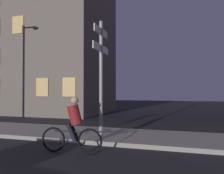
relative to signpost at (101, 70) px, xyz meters
The scene contains 4 objects.
sidewalk_kerb 2.69m from the signpost, 121.28° to the left, with size 40.00×2.70×0.14m, color gray.
signpost is the anchor object (origin of this frame).
cyclist 2.20m from the signpost, 105.19° to the right, with size 1.82×0.36×1.61m.
building_left_block 13.42m from the signpost, 131.37° to the left, with size 9.77×7.17×15.84m.
Camera 1 is at (3.26, -0.88, 1.78)m, focal length 36.31 mm.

